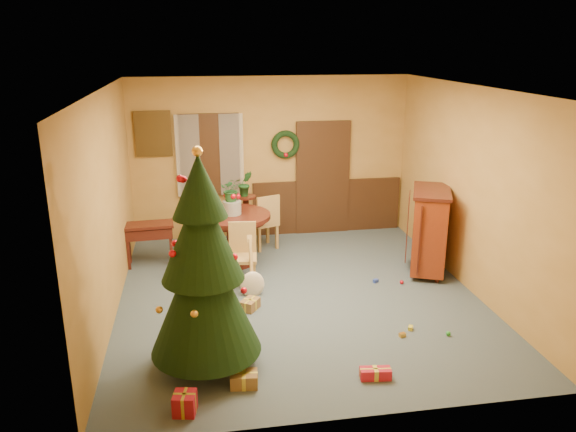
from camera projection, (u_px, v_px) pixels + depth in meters
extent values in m
plane|color=#33414A|center=(299.00, 296.00, 8.00)|extent=(5.50, 5.50, 0.00)
plane|color=silver|center=(300.00, 88.00, 7.13)|extent=(5.50, 5.50, 0.00)
plane|color=olive|center=(271.00, 158.00, 10.16)|extent=(5.00, 0.00, 5.00)
plane|color=olive|center=(356.00, 280.00, 4.98)|extent=(5.00, 0.00, 5.00)
plane|color=olive|center=(107.00, 207.00, 7.17)|extent=(0.00, 5.50, 5.50)
plane|color=olive|center=(472.00, 190.00, 7.96)|extent=(0.00, 5.50, 5.50)
cube|color=black|center=(327.00, 206.00, 10.57)|extent=(2.80, 0.06, 1.00)
cube|color=black|center=(323.00, 178.00, 10.38)|extent=(1.00, 0.08, 2.10)
cube|color=white|center=(322.00, 180.00, 10.42)|extent=(0.80, 0.03, 1.90)
cube|color=black|center=(210.00, 155.00, 9.90)|extent=(1.05, 0.08, 1.45)
cube|color=white|center=(210.00, 155.00, 9.93)|extent=(0.88, 0.03, 1.25)
cube|color=white|center=(188.00, 156.00, 9.80)|extent=(0.42, 0.02, 1.45)
cube|color=white|center=(232.00, 155.00, 9.92)|extent=(0.42, 0.02, 1.45)
torus|color=black|center=(285.00, 145.00, 10.04)|extent=(0.51, 0.11, 0.51)
cube|color=#4C3819|center=(153.00, 134.00, 9.64)|extent=(0.62, 0.05, 0.78)
cube|color=gray|center=(153.00, 133.00, 9.67)|extent=(0.48, 0.02, 0.62)
cylinder|color=black|center=(232.00, 216.00, 8.94)|extent=(1.22, 1.22, 0.07)
cylinder|color=black|center=(232.00, 220.00, 8.96)|extent=(1.09, 1.09, 0.04)
cylinder|color=black|center=(233.00, 239.00, 9.06)|extent=(0.20, 0.20, 0.68)
cylinder|color=black|center=(234.00, 260.00, 9.16)|extent=(0.66, 0.66, 0.11)
cylinder|color=slate|center=(232.00, 208.00, 8.90)|extent=(0.29, 0.29, 0.22)
imported|color=#1E4C23|center=(231.00, 189.00, 8.81)|extent=(0.34, 0.30, 0.38)
cube|color=olive|center=(243.00, 258.00, 8.22)|extent=(0.45, 0.45, 0.05)
cube|color=olive|center=(242.00, 237.00, 8.31)|extent=(0.41, 0.08, 0.48)
cube|color=olive|center=(254.00, 268.00, 8.45)|extent=(0.05, 0.05, 0.42)
cube|color=olive|center=(232.00, 268.00, 8.43)|extent=(0.05, 0.05, 0.42)
cube|color=olive|center=(254.00, 277.00, 8.14)|extent=(0.05, 0.05, 0.42)
cube|color=olive|center=(232.00, 277.00, 8.12)|extent=(0.05, 0.05, 0.42)
cube|color=olive|center=(263.00, 223.00, 9.75)|extent=(0.55, 0.55, 0.05)
cube|color=olive|center=(268.00, 211.00, 9.51)|extent=(0.41, 0.19, 0.50)
cube|color=olive|center=(259.00, 240.00, 9.60)|extent=(0.06, 0.06, 0.43)
cube|color=olive|center=(277.00, 237.00, 9.76)|extent=(0.06, 0.06, 0.43)
cube|color=olive|center=(250.00, 234.00, 9.88)|extent=(0.06, 0.06, 0.43)
cube|color=olive|center=(268.00, 231.00, 10.04)|extent=(0.06, 0.06, 0.43)
cylinder|color=black|center=(246.00, 222.00, 9.81)|extent=(0.11, 0.11, 0.89)
cylinder|color=black|center=(246.00, 197.00, 9.68)|extent=(0.36, 0.36, 0.03)
imported|color=#19471E|center=(245.00, 183.00, 9.61)|extent=(0.28, 0.24, 0.44)
cylinder|color=#382111|center=(207.00, 356.00, 6.24)|extent=(0.15, 0.15, 0.26)
cone|color=black|center=(204.00, 290.00, 6.00)|extent=(1.21, 1.21, 1.43)
cone|color=black|center=(201.00, 232.00, 5.80)|extent=(0.88, 0.88, 1.04)
cone|color=black|center=(199.00, 186.00, 5.65)|extent=(0.57, 0.57, 0.66)
sphere|color=gold|center=(197.00, 151.00, 5.54)|extent=(0.11, 0.11, 0.11)
cube|color=black|center=(148.00, 225.00, 8.94)|extent=(0.81, 0.44, 0.05)
cube|color=black|center=(149.00, 232.00, 8.97)|extent=(0.76, 0.40, 0.17)
cube|color=black|center=(129.00, 247.00, 8.99)|extent=(0.06, 0.28, 0.65)
cube|color=black|center=(171.00, 244.00, 9.09)|extent=(0.06, 0.28, 0.65)
cube|color=#4F1C09|center=(429.00, 230.00, 8.65)|extent=(0.83, 1.09, 1.21)
cube|color=black|center=(432.00, 191.00, 8.47)|extent=(0.90, 1.17, 0.05)
cylinder|color=black|center=(437.00, 279.00, 8.46)|extent=(0.07, 0.07, 0.09)
cylinder|color=black|center=(416.00, 259.00, 9.23)|extent=(0.07, 0.07, 0.09)
cube|color=brown|center=(244.00, 379.00, 5.91)|extent=(0.31, 0.24, 0.15)
cube|color=gold|center=(244.00, 379.00, 5.91)|extent=(0.29, 0.06, 0.15)
cube|color=gold|center=(244.00, 379.00, 5.91)|extent=(0.06, 0.22, 0.15)
cube|color=#A81629|center=(185.00, 403.00, 5.46)|extent=(0.25, 0.25, 0.21)
cube|color=gold|center=(185.00, 403.00, 5.46)|extent=(0.22, 0.07, 0.22)
cube|color=gold|center=(185.00, 403.00, 5.46)|extent=(0.07, 0.22, 0.22)
cube|color=brown|center=(250.00, 304.00, 7.59)|extent=(0.30, 0.32, 0.14)
cube|color=gold|center=(250.00, 304.00, 7.59)|extent=(0.18, 0.23, 0.15)
cube|color=gold|center=(250.00, 304.00, 7.59)|extent=(0.17, 0.14, 0.15)
cube|color=#A81629|center=(375.00, 373.00, 6.04)|extent=(0.35, 0.18, 0.12)
cube|color=gold|center=(375.00, 373.00, 6.04)|extent=(0.34, 0.06, 0.12)
cube|color=gold|center=(375.00, 373.00, 6.04)|extent=(0.06, 0.14, 0.12)
cube|color=#253BA3|center=(376.00, 281.00, 8.44)|extent=(0.09, 0.09, 0.05)
sphere|color=#268D2A|center=(448.00, 334.00, 6.91)|extent=(0.06, 0.06, 0.06)
cube|color=gold|center=(411.00, 328.00, 7.06)|extent=(0.08, 0.09, 0.05)
sphere|color=red|center=(402.00, 282.00, 8.39)|extent=(0.06, 0.06, 0.06)
cube|color=gold|center=(402.00, 335.00, 6.89)|extent=(0.09, 0.07, 0.05)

